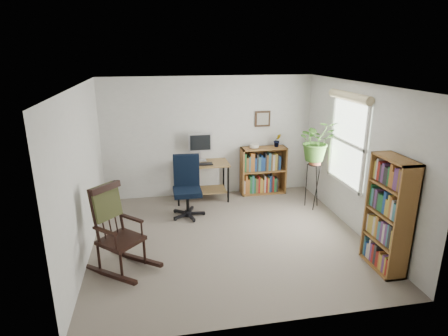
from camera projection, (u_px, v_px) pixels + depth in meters
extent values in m
cube|color=gray|center=(229.00, 238.00, 5.97)|extent=(4.20, 4.00, 0.00)
cube|color=silver|center=(229.00, 85.00, 5.25)|extent=(4.20, 4.00, 0.00)
cube|color=silver|center=(209.00, 137.00, 7.48)|extent=(4.20, 0.00, 2.40)
cube|color=silver|center=(268.00, 225.00, 3.74)|extent=(4.20, 0.00, 2.40)
cube|color=silver|center=(82.00, 175.00, 5.24)|extent=(0.00, 4.00, 2.40)
cube|color=silver|center=(357.00, 159.00, 5.98)|extent=(0.00, 4.00, 2.40)
cube|color=black|center=(202.00, 164.00, 7.18)|extent=(0.40, 0.15, 0.02)
imported|color=#3C6B25|center=(318.00, 121.00, 6.65)|extent=(1.69, 1.88, 1.46)
imported|color=#3C6B25|center=(277.00, 144.00, 7.62)|extent=(0.13, 0.24, 0.11)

